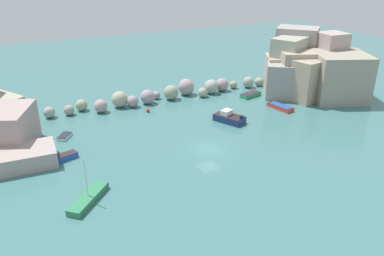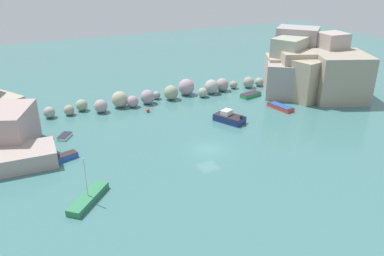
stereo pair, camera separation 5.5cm
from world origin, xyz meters
TOP-DOWN VIEW (x-y plane):
  - cove_water at (0.00, 0.00)m, footprint 160.00×160.00m
  - cliff_headland_right at (25.51, 12.60)m, footprint 17.05×19.72m
  - rock_breakwater at (2.25, 19.52)m, footprint 41.24×4.63m
  - channel_buoy at (-2.65, 15.46)m, footprint 0.54×0.54m
  - moored_boat_0 at (-15.92, 11.28)m, footprint 2.30×2.57m
  - moored_boat_1 at (16.96, 7.80)m, footprint 2.37×4.68m
  - moored_boat_2 at (-16.07, -5.04)m, footprint 4.96×5.27m
  - moored_boat_3 at (15.90, 14.82)m, footprint 4.00×2.42m
  - moored_boat_4 at (-16.86, 5.02)m, footprint 3.24×2.08m
  - moored_boat_5 at (6.90, 6.74)m, footprint 4.03×4.99m

SIDE VIEW (x-z plane):
  - cove_water at x=0.00m, z-range 0.00..0.00m
  - moored_boat_0 at x=-15.92m, z-range 0.00..0.44m
  - channel_buoy at x=-2.65m, z-range 0.00..0.54m
  - moored_boat_1 at x=16.96m, z-range 0.01..0.64m
  - moored_boat_3 at x=15.90m, z-range 0.00..0.67m
  - moored_boat_4 at x=-16.86m, z-range 0.00..0.67m
  - moored_boat_2 at x=-16.07m, z-range -2.07..2.78m
  - moored_boat_5 at x=6.90m, z-range -0.24..1.47m
  - rock_breakwater at x=2.25m, z-range -0.27..2.53m
  - cliff_headland_right at x=25.51m, z-range -1.21..9.40m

